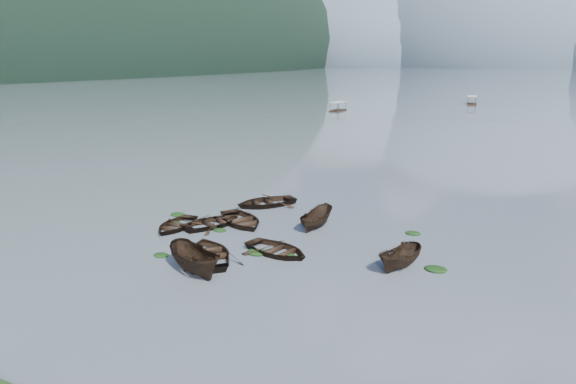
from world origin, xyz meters
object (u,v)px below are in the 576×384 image
at_px(rowboat_0, 176,228).
at_px(pontoon_centre, 472,105).
at_px(rowboat_3, 210,258).
at_px(pontoon_left, 338,111).

relative_size(rowboat_0, pontoon_centre, 0.75).
distance_m(rowboat_3, pontoon_centre, 119.09).
bearing_deg(rowboat_0, pontoon_centre, 81.01).
relative_size(rowboat_3, pontoon_left, 0.95).
xyz_separation_m(pontoon_left, pontoon_centre, (25.18, 31.64, 0.00)).
height_order(pontoon_left, pontoon_centre, pontoon_centre).
bearing_deg(rowboat_3, rowboat_0, -77.60).
height_order(rowboat_0, rowboat_3, rowboat_3).
bearing_deg(pontoon_centre, rowboat_0, -100.23).
relative_size(rowboat_0, pontoon_left, 0.81).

